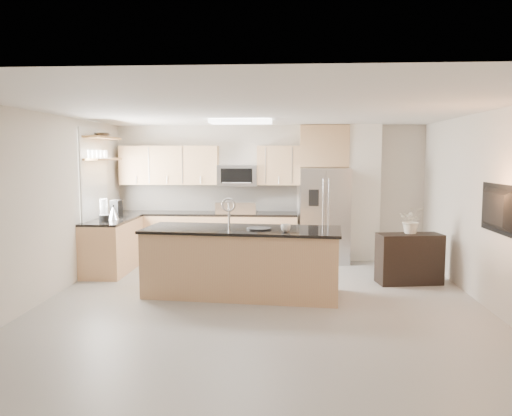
# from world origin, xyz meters

# --- Properties ---
(floor) EXTENTS (6.50, 6.50, 0.00)m
(floor) POSITION_xyz_m (0.00, 0.00, 0.00)
(floor) COLOR gray
(floor) RESTS_ON ground
(ceiling) EXTENTS (6.00, 6.50, 0.02)m
(ceiling) POSITION_xyz_m (0.00, 0.00, 2.60)
(ceiling) COLOR silver
(ceiling) RESTS_ON wall_back
(wall_back) EXTENTS (6.00, 0.02, 2.60)m
(wall_back) POSITION_xyz_m (0.00, 3.25, 1.30)
(wall_back) COLOR beige
(wall_back) RESTS_ON floor
(wall_front) EXTENTS (6.00, 0.02, 2.60)m
(wall_front) POSITION_xyz_m (0.00, -3.25, 1.30)
(wall_front) COLOR beige
(wall_front) RESTS_ON floor
(wall_left) EXTENTS (0.02, 6.50, 2.60)m
(wall_left) POSITION_xyz_m (-3.00, 0.00, 1.30)
(wall_left) COLOR beige
(wall_left) RESTS_ON floor
(wall_right) EXTENTS (0.02, 6.50, 2.60)m
(wall_right) POSITION_xyz_m (3.00, 0.00, 1.30)
(wall_right) COLOR beige
(wall_right) RESTS_ON floor
(back_counter) EXTENTS (3.55, 0.66, 1.44)m
(back_counter) POSITION_xyz_m (-1.23, 2.93, 0.47)
(back_counter) COLOR tan
(back_counter) RESTS_ON floor
(left_counter) EXTENTS (0.66, 1.50, 0.92)m
(left_counter) POSITION_xyz_m (-2.67, 1.85, 0.46)
(left_counter) COLOR tan
(left_counter) RESTS_ON floor
(range) EXTENTS (0.76, 0.64, 1.14)m
(range) POSITION_xyz_m (-0.60, 2.92, 0.47)
(range) COLOR black
(range) RESTS_ON floor
(upper_cabinets) EXTENTS (3.50, 0.33, 0.75)m
(upper_cabinets) POSITION_xyz_m (-1.30, 3.09, 1.83)
(upper_cabinets) COLOR tan
(upper_cabinets) RESTS_ON wall_back
(microwave) EXTENTS (0.76, 0.40, 0.40)m
(microwave) POSITION_xyz_m (-0.60, 3.04, 1.63)
(microwave) COLOR #B3B3B6
(microwave) RESTS_ON upper_cabinets
(refrigerator) EXTENTS (0.92, 0.78, 1.78)m
(refrigerator) POSITION_xyz_m (1.06, 2.87, 0.89)
(refrigerator) COLOR #B3B3B6
(refrigerator) RESTS_ON floor
(partition_column) EXTENTS (0.60, 0.30, 2.60)m
(partition_column) POSITION_xyz_m (1.82, 3.10, 1.30)
(partition_column) COLOR white
(partition_column) RESTS_ON floor
(window) EXTENTS (0.04, 1.15, 1.65)m
(window) POSITION_xyz_m (-2.98, 1.85, 1.65)
(window) COLOR white
(window) RESTS_ON wall_left
(shelf_lower) EXTENTS (0.30, 1.20, 0.04)m
(shelf_lower) POSITION_xyz_m (-2.85, 1.95, 1.95)
(shelf_lower) COLOR #9A6B3D
(shelf_lower) RESTS_ON wall_left
(shelf_upper) EXTENTS (0.30, 1.20, 0.04)m
(shelf_upper) POSITION_xyz_m (-2.85, 1.95, 2.32)
(shelf_upper) COLOR #9A6B3D
(shelf_upper) RESTS_ON wall_left
(ceiling_fixture) EXTENTS (1.00, 0.50, 0.06)m
(ceiling_fixture) POSITION_xyz_m (-0.40, 1.60, 2.56)
(ceiling_fixture) COLOR white
(ceiling_fixture) RESTS_ON ceiling
(island) EXTENTS (2.90, 1.27, 1.40)m
(island) POSITION_xyz_m (-0.29, 0.51, 0.49)
(island) COLOR tan
(island) RESTS_ON floor
(credenza) EXTENTS (1.04, 0.56, 0.79)m
(credenza) POSITION_xyz_m (2.28, 1.30, 0.39)
(credenza) COLOR black
(credenza) RESTS_ON floor
(cup) EXTENTS (0.14, 0.14, 0.11)m
(cup) POSITION_xyz_m (0.34, 0.22, 1.03)
(cup) COLOR silver
(cup) RESTS_ON island
(platter) EXTENTS (0.38, 0.38, 0.02)m
(platter) POSITION_xyz_m (-0.04, 0.43, 0.98)
(platter) COLOR black
(platter) RESTS_ON island
(blender) EXTENTS (0.16, 0.16, 0.38)m
(blender) POSITION_xyz_m (-2.67, 1.48, 1.08)
(blender) COLOR black
(blender) RESTS_ON left_counter
(kettle) EXTENTS (0.20, 0.20, 0.25)m
(kettle) POSITION_xyz_m (-2.62, 1.78, 1.03)
(kettle) COLOR #B3B3B6
(kettle) RESTS_ON left_counter
(coffee_maker) EXTENTS (0.18, 0.21, 0.30)m
(coffee_maker) POSITION_xyz_m (-2.69, 2.14, 1.06)
(coffee_maker) COLOR black
(coffee_maker) RESTS_ON left_counter
(bowl) EXTENTS (0.46, 0.46, 0.09)m
(bowl) POSITION_xyz_m (-2.85, 2.01, 2.38)
(bowl) COLOR #B3B3B6
(bowl) RESTS_ON shelf_upper
(flower_vase) EXTENTS (0.68, 0.63, 0.64)m
(flower_vase) POSITION_xyz_m (2.32, 1.35, 1.11)
(flower_vase) COLOR beige
(flower_vase) RESTS_ON credenza
(television) EXTENTS (0.14, 1.08, 0.62)m
(television) POSITION_xyz_m (2.91, -0.20, 1.35)
(television) COLOR black
(television) RESTS_ON wall_right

